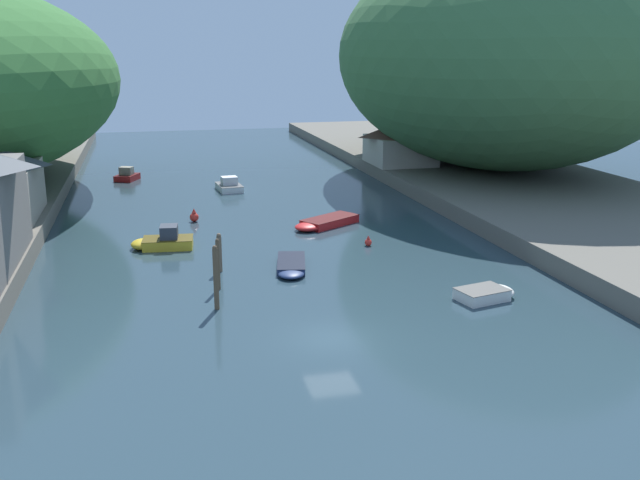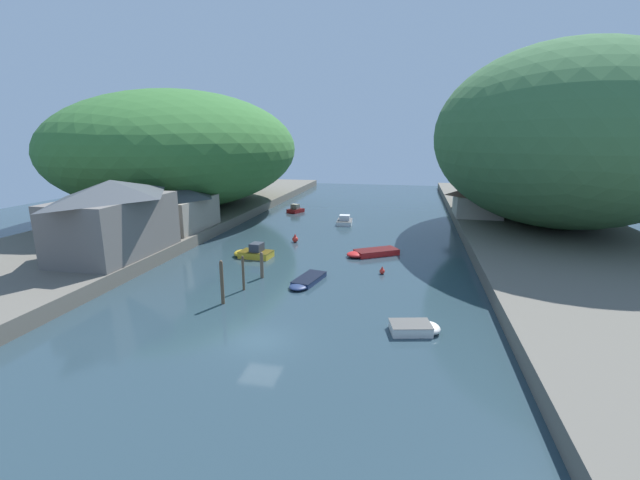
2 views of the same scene
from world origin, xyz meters
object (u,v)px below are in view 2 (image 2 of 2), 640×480
at_px(right_bank_cottage, 478,200).
at_px(boat_far_upstream, 345,221).
at_px(boat_red_skiff, 297,210).
at_px(person_by_boathouse, 121,254).
at_px(channel_buoy_near, 382,271).
at_px(channel_buoy_far, 295,239).
at_px(waterfront_building, 114,217).
at_px(boat_moored_right, 371,253).
at_px(person_on_quay, 144,243).
at_px(boathouse_shed, 184,208).
at_px(boat_mid_channel, 306,281).
at_px(boat_cabin_cruiser, 253,253).
at_px(boat_near_quay, 417,328).

bearing_deg(right_bank_cottage, boat_far_upstream, -170.07).
distance_m(boat_red_skiff, person_by_boathouse, 39.02).
distance_m(channel_buoy_near, channel_buoy_far, 15.81).
bearing_deg(waterfront_building, boat_red_skiff, 75.15).
distance_m(boat_far_upstream, boat_moored_right, 18.14).
distance_m(boat_moored_right, person_on_quay, 24.43).
height_order(boathouse_shed, boat_mid_channel, boathouse_shed).
height_order(boat_cabin_cruiser, boat_far_upstream, boat_cabin_cruiser).
relative_size(boat_moored_right, channel_buoy_near, 8.02).
height_order(boat_mid_channel, boat_near_quay, boat_near_quay).
xyz_separation_m(boat_cabin_cruiser, channel_buoy_far, (2.84, 7.61, -0.07)).
relative_size(boat_cabin_cruiser, person_by_boathouse, 2.71).
xyz_separation_m(boathouse_shed, boat_far_upstream, (18.76, 14.41, -3.75)).
bearing_deg(right_bank_cottage, waterfront_building, -141.91).
bearing_deg(waterfront_building, person_on_quay, 34.51).
bearing_deg(boat_red_skiff, boathouse_shed, -88.48).
distance_m(waterfront_building, right_bank_cottage, 49.48).
height_order(waterfront_building, boathouse_shed, waterfront_building).
bearing_deg(boat_cabin_cruiser, channel_buoy_near, -95.73).
bearing_deg(boat_moored_right, boat_mid_channel, 123.01).
bearing_deg(boat_near_quay, person_on_quay, -123.54).
bearing_deg(waterfront_building, boat_near_quay, -16.83).
bearing_deg(boat_cabin_cruiser, boat_moored_right, -69.20).
bearing_deg(boat_cabin_cruiser, boathouse_shed, 67.46).
relative_size(boat_cabin_cruiser, boat_far_upstream, 0.94).
relative_size(boat_far_upstream, channel_buoy_far, 4.39).
distance_m(right_bank_cottage, channel_buoy_near, 29.96).
relative_size(boat_mid_channel, channel_buoy_near, 7.00).
bearing_deg(right_bank_cottage, channel_buoy_near, -114.39).
height_order(boat_near_quay, person_by_boathouse, person_by_boathouse).
bearing_deg(right_bank_cottage, channel_buoy_far, -145.51).
bearing_deg(person_on_quay, waterfront_building, 140.10).
bearing_deg(waterfront_building, channel_buoy_near, 7.31).
bearing_deg(boat_mid_channel, waterfront_building, 9.17).
xyz_separation_m(right_bank_cottage, boat_mid_channel, (-18.89, -31.45, -3.60)).
bearing_deg(person_on_quay, boat_moored_right, -54.19).
distance_m(boat_moored_right, boat_mid_channel, 11.80).
xyz_separation_m(waterfront_building, boat_mid_channel, (20.04, -0.94, -5.05)).
height_order(right_bank_cottage, boat_cabin_cruiser, right_bank_cottage).
xyz_separation_m(boat_cabin_cruiser, boat_near_quay, (17.78, -15.44, -0.17)).
height_order(person_on_quay, person_by_boathouse, same).
distance_m(right_bank_cottage, boat_far_upstream, 20.23).
bearing_deg(boat_far_upstream, channel_buoy_near, -77.70).
bearing_deg(boat_cabin_cruiser, waterfront_building, 123.83).
bearing_deg(boathouse_shed, boat_moored_right, -6.65).
distance_m(boat_red_skiff, channel_buoy_far, 22.06).
xyz_separation_m(waterfront_building, boat_red_skiff, (9.38, 35.36, -4.84)).
distance_m(boathouse_shed, boat_near_quay, 36.68).
bearing_deg(person_by_boathouse, person_on_quay, -9.98).
relative_size(right_bank_cottage, person_on_quay, 4.63).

